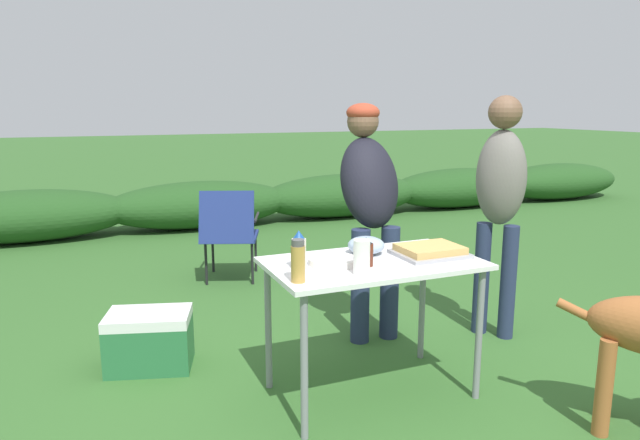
{
  "coord_description": "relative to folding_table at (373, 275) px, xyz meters",
  "views": [
    {
      "loc": [
        -1.36,
        -2.53,
        1.53
      ],
      "look_at": [
        -0.12,
        0.42,
        0.89
      ],
      "focal_mm": 32.0,
      "sensor_mm": 36.0,
      "label": 1
    }
  ],
  "objects": [
    {
      "name": "plate_stack",
      "position": [
        -0.22,
        0.02,
        0.09
      ],
      "size": [
        0.25,
        0.25,
        0.03
      ],
      "primitive_type": "cylinder",
      "color": "white",
      "rests_on": "folding_table"
    },
    {
      "name": "cooler_box",
      "position": [
        -1.07,
        0.78,
        -0.49
      ],
      "size": [
        0.55,
        0.44,
        0.34
      ],
      "rotation": [
        0.0,
        0.0,
        6.0
      ],
      "color": "#286B3D",
      "rests_on": "ground"
    },
    {
      "name": "mixing_bowl",
      "position": [
        0.03,
        0.14,
        0.13
      ],
      "size": [
        0.2,
        0.2,
        0.1
      ],
      "primitive_type": "ellipsoid",
      "color": "#99B2CC",
      "rests_on": "folding_table"
    },
    {
      "name": "camp_chair_green_behind_table",
      "position": [
        -0.21,
        2.26,
        -0.2
      ],
      "size": [
        0.64,
        0.71,
        0.83
      ],
      "rotation": [
        0.0,
        0.0,
        -0.36
      ],
      "color": "navy",
      "rests_on": "ground"
    },
    {
      "name": "food_tray",
      "position": [
        0.33,
        -0.02,
        0.1
      ],
      "size": [
        0.36,
        0.29,
        0.06
      ],
      "color": "#9E9EA3",
      "rests_on": "folding_table"
    },
    {
      "name": "mayo_bottle",
      "position": [
        -0.4,
        0.02,
        0.17
      ],
      "size": [
        0.07,
        0.07,
        0.19
      ],
      "color": "silver",
      "rests_on": "folding_table"
    },
    {
      "name": "spice_jar",
      "position": [
        -0.49,
        -0.19,
        0.17
      ],
      "size": [
        0.07,
        0.07,
        0.2
      ],
      "color": "#B2893D",
      "rests_on": "folding_table"
    },
    {
      "name": "bbq_sauce_bottle",
      "position": [
        -0.08,
        -0.06,
        0.15
      ],
      "size": [
        0.08,
        0.08,
        0.15
      ],
      "color": "#562314",
      "rests_on": "folding_table"
    },
    {
      "name": "paper_cup_stack",
      "position": [
        -0.16,
        -0.19,
        0.16
      ],
      "size": [
        0.08,
        0.08,
        0.17
      ],
      "primitive_type": "cylinder",
      "color": "white",
      "rests_on": "folding_table"
    },
    {
      "name": "standing_person_in_olive_jacket",
      "position": [
        1.14,
        0.4,
        0.31
      ],
      "size": [
        0.37,
        0.4,
        1.6
      ],
      "rotation": [
        0.0,
        0.0,
        -0.96
      ],
      "color": "#232D4C",
      "rests_on": "ground"
    },
    {
      "name": "shrub_hedge",
      "position": [
        -0.0,
        4.67,
        -0.36
      ],
      "size": [
        14.4,
        0.9,
        0.6
      ],
      "color": "#234C1E",
      "rests_on": "ground"
    },
    {
      "name": "folding_table",
      "position": [
        0.0,
        0.0,
        0.0
      ],
      "size": [
        1.1,
        0.64,
        0.74
      ],
      "color": "white",
      "rests_on": "ground"
    },
    {
      "name": "ground_plane",
      "position": [
        0.0,
        0.0,
        -0.66
      ],
      "size": [
        60.0,
        60.0,
        0.0
      ],
      "primitive_type": "plane",
      "color": "#336028"
    },
    {
      "name": "standing_person_in_gray_fleece",
      "position": [
        0.37,
        0.74,
        0.29
      ],
      "size": [
        0.41,
        0.5,
        1.55
      ],
      "rotation": [
        0.0,
        0.0,
        -0.04
      ],
      "color": "#232D4C",
      "rests_on": "ground"
    }
  ]
}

